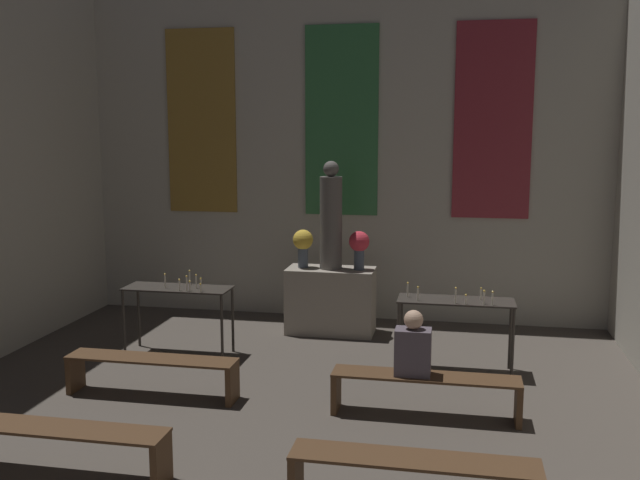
{
  "coord_description": "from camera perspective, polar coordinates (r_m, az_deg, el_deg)",
  "views": [
    {
      "loc": [
        1.75,
        -0.05,
        2.89
      ],
      "look_at": [
        0.0,
        8.9,
        1.47
      ],
      "focal_mm": 40.0,
      "sensor_mm": 36.0,
      "label": 1
    }
  ],
  "objects": [
    {
      "name": "flower_vase_right",
      "position": [
        9.97,
        3.15,
        -0.41
      ],
      "size": [
        0.29,
        0.29,
        0.55
      ],
      "color": "#4C5666",
      "rests_on": "altar"
    },
    {
      "name": "flower_vase_left",
      "position": [
        10.11,
        -1.37,
        -0.27
      ],
      "size": [
        0.29,
        0.29,
        0.55
      ],
      "color": "#4C5666",
      "rests_on": "altar"
    },
    {
      "name": "statue",
      "position": [
        9.98,
        0.88,
        1.69
      ],
      "size": [
        0.31,
        0.31,
        1.52
      ],
      "color": "#5B5651",
      "rests_on": "altar"
    },
    {
      "name": "pew_third_right",
      "position": [
        5.71,
        7.49,
        -17.97
      ],
      "size": [
        1.89,
        0.36,
        0.44
      ],
      "color": "#4C331E",
      "rests_on": "ground_plane"
    },
    {
      "name": "candle_rack_left",
      "position": [
        9.34,
        -11.27,
        -4.42
      ],
      "size": [
        1.37,
        0.49,
        1.09
      ],
      "color": "#332D28",
      "rests_on": "ground_plane"
    },
    {
      "name": "wall_back",
      "position": [
        10.85,
        1.79,
        6.97
      ],
      "size": [
        8.1,
        0.16,
        5.01
      ],
      "color": "#B2AD9E",
      "rests_on": "ground_plane"
    },
    {
      "name": "pew_third_left",
      "position": [
        6.55,
        -20.21,
        -14.81
      ],
      "size": [
        1.89,
        0.36,
        0.44
      ],
      "color": "#4C331E",
      "rests_on": "ground_plane"
    },
    {
      "name": "person_seated",
      "position": [
        7.29,
        7.45,
        -8.49
      ],
      "size": [
        0.36,
        0.24,
        0.67
      ],
      "color": "#564C56",
      "rests_on": "pew_back_right"
    },
    {
      "name": "pew_back_left",
      "position": [
        8.08,
        -13.31,
        -9.93
      ],
      "size": [
        1.89,
        0.36,
        0.44
      ],
      "color": "#4C331E",
      "rests_on": "ground_plane"
    },
    {
      "name": "altar",
      "position": [
        10.2,
        0.87,
        -4.87
      ],
      "size": [
        1.24,
        0.59,
        0.94
      ],
      "color": "gray",
      "rests_on": "ground_plane"
    },
    {
      "name": "pew_back_right",
      "position": [
        7.41,
        8.42,
        -11.52
      ],
      "size": [
        1.89,
        0.36,
        0.44
      ],
      "color": "#4C331E",
      "rests_on": "ground_plane"
    },
    {
      "name": "candle_rack_right",
      "position": [
        8.66,
        10.81,
        -5.46
      ],
      "size": [
        1.37,
        0.49,
        1.08
      ],
      "color": "#332D28",
      "rests_on": "ground_plane"
    }
  ]
}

